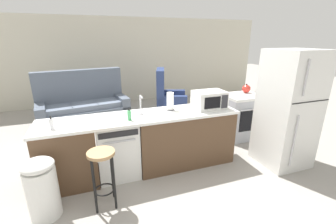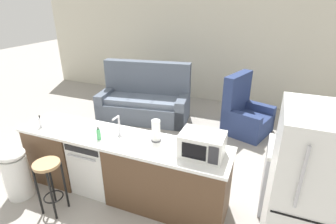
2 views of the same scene
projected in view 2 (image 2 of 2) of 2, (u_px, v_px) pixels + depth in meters
The scene contains 16 objects.
ground_plane at pixel (115, 190), 3.83m from camera, with size 24.00×24.00×0.00m, color gray.
wall_back at pixel (209, 52), 6.78m from camera, with size 10.00×0.06×2.60m.
kitchen_counter at pixel (128, 169), 3.58m from camera, with size 2.94×0.66×0.90m.
dishwasher at pixel (98, 162), 3.75m from camera, with size 0.58×0.61×0.84m.
stove_range at pixel (295, 181), 3.31m from camera, with size 0.76×0.68×0.90m.
refrigerator at pixel (311, 213), 2.19m from camera, with size 0.72×0.73×1.84m.
microwave at pixel (202, 145), 2.98m from camera, with size 0.50×0.37×0.28m.
sink_faucet at pixel (119, 127), 3.40m from camera, with size 0.07×0.18×0.30m.
paper_towel_roll at pixel (156, 131), 3.30m from camera, with size 0.14×0.14×0.28m.
soap_bottle at pixel (99, 134), 3.35m from camera, with size 0.06×0.06×0.18m.
dish_soap_bottle at pixel (41, 122), 3.68m from camera, with size 0.06×0.06×0.18m.
kettle at pixel (318, 142), 3.15m from camera, with size 0.21×0.17×0.19m.
bar_stool at pixel (49, 177), 3.25m from camera, with size 0.32×0.32×0.74m.
trash_bin at pixel (16, 173), 3.58m from camera, with size 0.35×0.35×0.74m.
couch at pixel (145, 101), 6.03m from camera, with size 2.12×1.20×1.27m.
armchair at pixel (244, 116), 5.40m from camera, with size 1.03×1.06×1.20m.
Camera 2 is at (1.86, -2.55, 2.57)m, focal length 28.00 mm.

